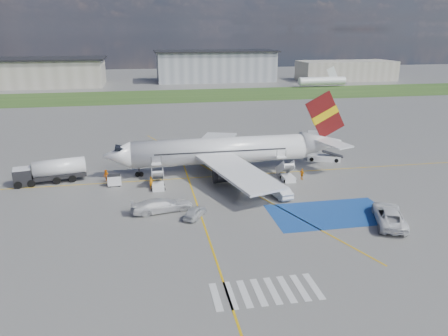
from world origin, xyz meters
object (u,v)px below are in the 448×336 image
at_px(car_silver_b, 279,191).
at_px(van_white_b, 162,203).
at_px(fuel_tanker, 51,173).
at_px(belt_loader, 324,158).
at_px(gpu_cart, 114,181).
at_px(van_white_a, 389,213).
at_px(car_silver_a, 195,212).
at_px(airliner, 229,150).

relative_size(car_silver_b, van_white_b, 0.87).
relative_size(fuel_tanker, belt_loader, 1.68).
distance_m(gpu_cart, van_white_b, 11.92).
bearing_deg(van_white_a, car_silver_a, 7.33).
relative_size(gpu_cart, van_white_a, 0.31).
relative_size(car_silver_a, van_white_a, 0.61).
height_order(airliner, car_silver_b, airliner).
height_order(van_white_a, van_white_b, van_white_a).
height_order(gpu_cart, car_silver_b, car_silver_b).
xyz_separation_m(airliner, car_silver_b, (4.29, -11.56, -2.61)).
xyz_separation_m(fuel_tanker, car_silver_b, (30.05, -11.46, -0.59)).
bearing_deg(van_white_b, car_silver_a, -134.53).
xyz_separation_m(car_silver_b, van_white_b, (-15.16, -2.02, 0.29)).
bearing_deg(car_silver_a, airliner, -81.70).
bearing_deg(fuel_tanker, van_white_b, -53.56).
bearing_deg(van_white_a, car_silver_b, -23.89).
bearing_deg(car_silver_b, van_white_b, -4.17).
bearing_deg(airliner, car_silver_b, -69.65).
bearing_deg(car_silver_b, van_white_a, 122.81).
relative_size(car_silver_b, van_white_a, 0.75).
bearing_deg(belt_loader, gpu_cart, -148.25).
distance_m(belt_loader, van_white_a, 24.41).
height_order(belt_loader, van_white_a, van_white_a).
distance_m(airliner, van_white_a, 25.71).
distance_m(belt_loader, van_white_b, 32.02).
distance_m(gpu_cart, van_white_a, 35.84).
bearing_deg(gpu_cart, van_white_a, -34.66).
relative_size(airliner, van_white_a, 5.81).
bearing_deg(car_silver_a, fuel_tanker, -8.15).
relative_size(airliner, car_silver_a, 9.49).
relative_size(gpu_cart, car_silver_a, 0.50).
bearing_deg(car_silver_b, fuel_tanker, -32.64).
xyz_separation_m(gpu_cart, van_white_b, (6.03, -10.28, 0.37)).
relative_size(airliner, fuel_tanker, 3.72).
distance_m(gpu_cart, car_silver_b, 22.74).
relative_size(gpu_cart, van_white_b, 0.36).
distance_m(van_white_a, van_white_b, 26.09).
xyz_separation_m(gpu_cart, van_white_a, (30.91, -18.13, 0.49)).
distance_m(fuel_tanker, van_white_b, 20.10).
distance_m(gpu_cart, belt_loader, 34.08).
bearing_deg(van_white_a, belt_loader, -74.61).
bearing_deg(gpu_cart, belt_loader, 6.08).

